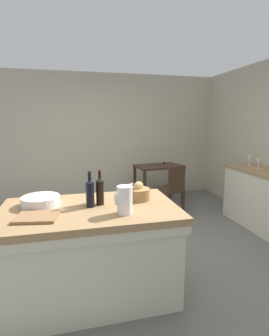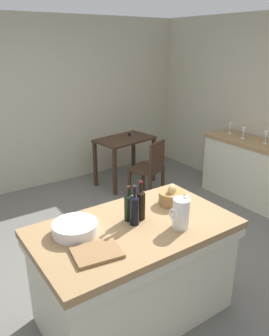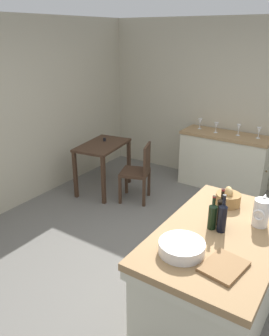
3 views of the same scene
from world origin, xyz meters
name	(u,v)px [view 2 (image 2 of 3)]	position (x,y,z in m)	size (l,w,h in m)	color
ground_plane	(132,261)	(0.00, 0.00, 0.00)	(6.76, 6.76, 0.00)	#66635E
wall_back	(37,105)	(0.00, 2.60, 1.30)	(5.32, 0.12, 2.60)	#B2AA93
island_table	(134,267)	(-0.39, -0.61, 0.47)	(1.58, 0.93, 0.86)	#99754C
side_cabinet	(249,171)	(2.26, 0.30, 0.45)	(0.52, 1.39, 0.90)	#99754C
writing_desk	(125,146)	(1.11, 1.84, 0.64)	(0.97, 0.68, 0.82)	#3D281C
wooden_chair	(150,167)	(1.11, 1.17, 0.48)	(0.51, 0.51, 0.89)	#3D281C
pitcher	(181,213)	(-0.11, -0.83, 0.98)	(0.17, 0.13, 0.28)	white
wash_bowl	(75,228)	(-0.82, -0.46, 0.91)	(0.34, 0.34, 0.09)	white
bread_basket	(172,197)	(0.09, -0.48, 0.93)	(0.23, 0.23, 0.18)	olive
cutting_board	(97,252)	(-0.81, -0.78, 0.87)	(0.32, 0.25, 0.02)	olive
wine_bottle_dark	(141,204)	(-0.29, -0.55, 1.00)	(0.07, 0.07, 0.33)	black
wine_bottle_amber	(129,207)	(-0.38, -0.51, 0.98)	(0.07, 0.07, 0.30)	black
wine_bottle_green	(134,209)	(-0.38, -0.59, 1.00)	(0.07, 0.07, 0.33)	black
wine_glass_left	(266,135)	(2.29, 0.13, 1.02)	(0.07, 0.07, 0.18)	white
wine_glass_middle	(244,131)	(2.25, 0.47, 1.01)	(0.07, 0.07, 0.16)	white
wine_glass_right	(230,126)	(2.32, 0.77, 1.02)	(0.07, 0.07, 0.17)	white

